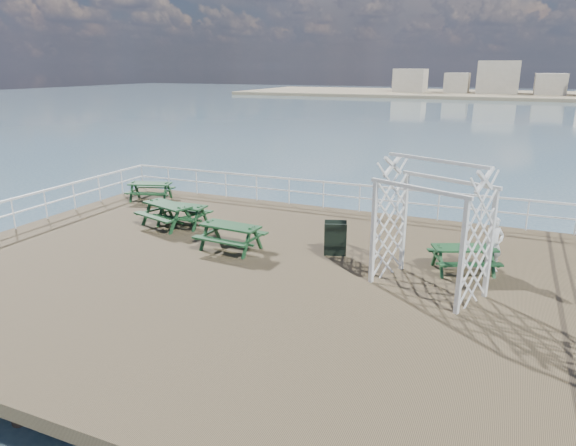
% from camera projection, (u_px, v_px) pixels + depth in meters
% --- Properties ---
extents(ground, '(18.00, 14.00, 0.30)m').
position_uv_depth(ground, '(241.00, 272.00, 14.44)').
color(ground, brown).
rests_on(ground, ground).
extents(sea_backdrop, '(300.00, 300.00, 9.20)m').
position_uv_depth(sea_backdrop, '(542.00, 91.00, 127.51)').
color(sea_backdrop, '#466376').
rests_on(sea_backdrop, ground).
extents(railing, '(17.77, 13.76, 1.10)m').
position_uv_depth(railing, '(277.00, 213.00, 16.43)').
color(railing, silver).
rests_on(railing, ground).
extents(picnic_table_a, '(2.05, 1.83, 0.84)m').
position_uv_depth(picnic_table_a, '(150.00, 188.00, 21.42)').
color(picnic_table_a, '#13351A').
rests_on(picnic_table_a, ground).
extents(picnic_table_b, '(1.77, 1.45, 0.84)m').
position_uv_depth(picnic_table_b, '(182.00, 211.00, 18.00)').
color(picnic_table_b, '#13351A').
rests_on(picnic_table_b, ground).
extents(picnic_table_c, '(2.06, 1.90, 0.81)m').
position_uv_depth(picnic_table_c, '(464.00, 254.00, 13.93)').
color(picnic_table_c, '#13351A').
rests_on(picnic_table_c, ground).
extents(picnic_table_d, '(2.26, 2.02, 0.92)m').
position_uv_depth(picnic_table_d, '(168.00, 210.00, 17.89)').
color(picnic_table_d, '#13351A').
rests_on(picnic_table_d, ground).
extents(picnic_table_e, '(1.94, 1.61, 0.89)m').
position_uv_depth(picnic_table_e, '(230.00, 232.00, 15.60)').
color(picnic_table_e, '#13351A').
rests_on(picnic_table_e, ground).
extents(trellis_arbor, '(3.01, 2.37, 3.31)m').
position_uv_depth(trellis_arbor, '(430.00, 233.00, 12.54)').
color(trellis_arbor, silver).
rests_on(trellis_arbor, ground).
extents(sandwich_board, '(0.77, 0.66, 1.07)m').
position_uv_depth(sandwich_board, '(335.00, 239.00, 15.08)').
color(sandwich_board, black).
rests_on(sandwich_board, ground).
extents(person, '(0.67, 0.64, 1.54)m').
position_uv_depth(person, '(494.00, 245.00, 13.87)').
color(person, silver).
rests_on(person, ground).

